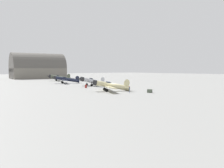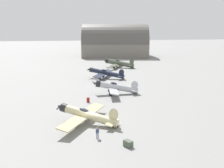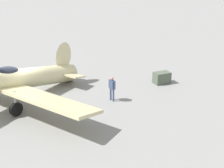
{
  "view_description": "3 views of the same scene",
  "coord_description": "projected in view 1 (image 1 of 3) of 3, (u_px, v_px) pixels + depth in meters",
  "views": [
    {
      "loc": [
        45.75,
        -37.96,
        5.69
      ],
      "look_at": [
        -0.0,
        0.0,
        1.8
      ],
      "focal_mm": 38.18,
      "sensor_mm": 36.0,
      "label": 1
    },
    {
      "loc": [
        41.75,
        -2.24,
        15.35
      ],
      "look_at": [
        -21.08,
        6.29,
        1.6
      ],
      "focal_mm": 46.23,
      "sensor_mm": 36.0,
      "label": 2
    },
    {
      "loc": [
        8.1,
        -17.29,
        7.89
      ],
      "look_at": [
        5.59,
        0.7,
        1.1
      ],
      "focal_mm": 50.68,
      "sensor_mm": 36.0,
      "label": 3
    }
  ],
  "objects": [
    {
      "name": "ground_plane",
      "position": [
        112.0,
        91.0,
        59.69
      ],
      "size": [
        400.0,
        400.0,
        0.0
      ],
      "primitive_type": "plane",
      "color": "gray"
    },
    {
      "name": "airplane_foreground",
      "position": [
        110.0,
        85.0,
        59.49
      ],
      "size": [
        12.47,
        9.52,
        3.08
      ],
      "rotation": [
        0.0,
        0.0,
        4.23
      ],
      "color": "beige",
      "rests_on": "ground_plane"
    },
    {
      "name": "airplane_mid_apron",
      "position": [
        92.0,
        81.0,
        77.77
      ],
      "size": [
        11.7,
        9.95,
        3.11
      ],
      "rotation": [
        0.0,
        0.0,
        4.64
      ],
      "color": "#B7BABF",
      "rests_on": "ground_plane"
    },
    {
      "name": "airplane_far_line",
      "position": [
        65.0,
        79.0,
        91.11
      ],
      "size": [
        12.0,
        10.27,
        2.96
      ],
      "rotation": [
        0.0,
        0.0,
        4.3
      ],
      "color": "#1E2338",
      "rests_on": "ground_plane"
    },
    {
      "name": "airplane_outer_stand",
      "position": [
        59.0,
        77.0,
        109.55
      ],
      "size": [
        11.36,
        9.9,
        3.36
      ],
      "rotation": [
        0.0,
        0.0,
        4.29
      ],
      "color": "#4C5442",
      "rests_on": "ground_plane"
    },
    {
      "name": "ground_crew_mechanic",
      "position": [
        129.0,
        89.0,
        55.78
      ],
      "size": [
        0.45,
        0.45,
        1.55
      ],
      "rotation": [
        0.0,
        0.0,
        0.79
      ],
      "color": "#384766",
      "rests_on": "ground_plane"
    },
    {
      "name": "equipment_crate",
      "position": [
        150.0,
        91.0,
        55.72
      ],
      "size": [
        1.36,
        1.23,
        0.82
      ],
      "rotation": [
        0.0,
        0.0,
        0.56
      ],
      "color": "#4C5647",
      "rests_on": "ground_plane"
    },
    {
      "name": "fuel_drum",
      "position": [
        86.0,
        86.0,
        69.49
      ],
      "size": [
        0.62,
        0.62,
        0.92
      ],
      "color": "maroon",
      "rests_on": "ground_plane"
    },
    {
      "name": "distant_hangar",
      "position": [
        38.0,
        70.0,
        136.75
      ],
      "size": [
        21.1,
        30.85,
        17.27
      ],
      "rotation": [
        0.0,
        0.0,
        4.57
      ],
      "color": "slate",
      "rests_on": "ground_plane"
    }
  ]
}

